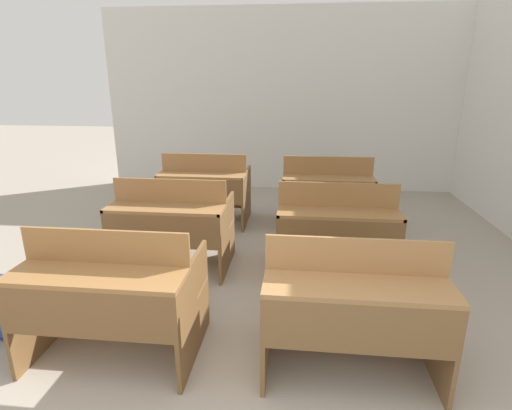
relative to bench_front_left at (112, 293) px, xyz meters
name	(u,v)px	position (x,y,z in m)	size (l,w,h in m)	color
wall_back	(281,102)	(0.88, 4.65, 1.02)	(5.94, 0.06, 2.97)	silver
bench_front_left	(112,293)	(0.00, 0.00, 0.00)	(1.11, 0.77, 0.93)	brown
bench_front_right	(352,304)	(1.58, 0.03, 0.00)	(1.11, 0.77, 0.93)	brown
bench_second_left	(172,224)	(-0.01, 1.36, 0.00)	(1.11, 0.77, 0.93)	brown
bench_second_right	(336,229)	(1.59, 1.39, 0.00)	(1.11, 0.77, 0.93)	brown
bench_third_left	(205,188)	(0.00, 2.72, 0.00)	(1.11, 0.77, 0.93)	brown
bench_third_right	(327,192)	(1.58, 2.71, 0.00)	(1.11, 0.77, 0.93)	brown
schoolbag	(6,307)	(-0.93, 0.15, -0.26)	(0.32, 0.26, 0.41)	navy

